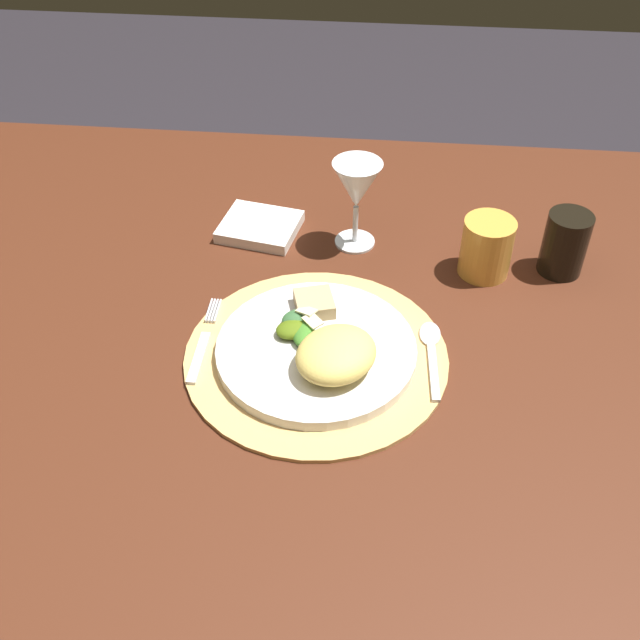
{
  "coord_description": "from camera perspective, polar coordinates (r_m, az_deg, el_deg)",
  "views": [
    {
      "loc": [
        0.12,
        -0.72,
        1.39
      ],
      "look_at": [
        0.05,
        0.02,
        0.73
      ],
      "focal_mm": 42.66,
      "sensor_mm": 36.0,
      "label": 1
    }
  ],
  "objects": [
    {
      "name": "ground_plane",
      "position": [
        1.57,
        -1.92,
        -20.55
      ],
      "size": [
        6.0,
        6.0,
        0.0
      ],
      "primitive_type": "plane",
      "color": "black"
    },
    {
      "name": "dining_table",
      "position": [
        1.06,
        -2.67,
        -4.92
      ],
      "size": [
        1.38,
        1.08,
        0.71
      ],
      "color": "#482112",
      "rests_on": "ground"
    },
    {
      "name": "placemat",
      "position": [
        0.97,
        -0.29,
        -2.73
      ],
      "size": [
        0.34,
        0.34,
        0.01
      ],
      "primitive_type": "cylinder",
      "color": "tan",
      "rests_on": "dining_table"
    },
    {
      "name": "dinner_plate",
      "position": [
        0.96,
        -0.29,
        -2.27
      ],
      "size": [
        0.25,
        0.25,
        0.02
      ],
      "primitive_type": "cylinder",
      "color": "silver",
      "rests_on": "placemat"
    },
    {
      "name": "pasta_serving",
      "position": [
        0.91,
        1.22,
        -2.59
      ],
      "size": [
        0.14,
        0.14,
        0.04
      ],
      "primitive_type": "ellipsoid",
      "rotation": [
        0.0,
        0.0,
        0.95
      ],
      "color": "#E7CA63",
      "rests_on": "dinner_plate"
    },
    {
      "name": "salad_greens",
      "position": [
        0.97,
        -1.69,
        -0.53
      ],
      "size": [
        0.07,
        0.07,
        0.02
      ],
      "color": "#356134",
      "rests_on": "dinner_plate"
    },
    {
      "name": "bread_piece",
      "position": [
        1.0,
        -0.43,
        1.23
      ],
      "size": [
        0.06,
        0.06,
        0.02
      ],
      "primitive_type": "cube",
      "rotation": [
        0.0,
        0.0,
        3.42
      ],
      "color": "tan",
      "rests_on": "dinner_plate"
    },
    {
      "name": "fork",
      "position": [
        0.99,
        -8.77,
        -1.76
      ],
      "size": [
        0.01,
        0.16,
        0.0
      ],
      "color": "silver",
      "rests_on": "placemat"
    },
    {
      "name": "spoon",
      "position": [
        0.98,
        8.33,
        -1.91
      ],
      "size": [
        0.03,
        0.14,
        0.01
      ],
      "color": "silver",
      "rests_on": "placemat"
    },
    {
      "name": "napkin",
      "position": [
        1.18,
        -4.53,
        6.98
      ],
      "size": [
        0.13,
        0.12,
        0.02
      ],
      "primitive_type": "cube",
      "rotation": [
        0.0,
        0.0,
        -0.19
      ],
      "color": "white",
      "rests_on": "dining_table"
    },
    {
      "name": "wine_glass",
      "position": [
        1.1,
        2.77,
        9.86
      ],
      "size": [
        0.07,
        0.07,
        0.14
      ],
      "color": "silver",
      "rests_on": "dining_table"
    },
    {
      "name": "amber_tumbler",
      "position": [
        1.1,
        12.38,
        5.34
      ],
      "size": [
        0.07,
        0.07,
        0.09
      ],
      "primitive_type": "cylinder",
      "color": "gold",
      "rests_on": "dining_table"
    },
    {
      "name": "dark_tumbler",
      "position": [
        1.13,
        17.9,
        5.48
      ],
      "size": [
        0.06,
        0.06,
        0.09
      ],
      "primitive_type": "cylinder",
      "color": "black",
      "rests_on": "dining_table"
    }
  ]
}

